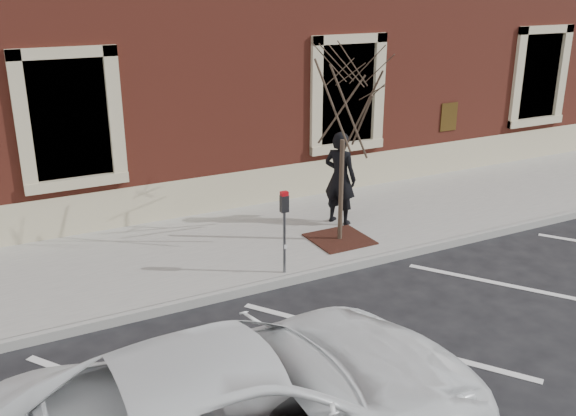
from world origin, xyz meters
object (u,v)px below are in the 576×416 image
parking_meter (284,217)px  white_truck (247,410)px  man (340,178)px  sapling (343,111)px

parking_meter → white_truck: size_ratio=0.27×
man → white_truck: 7.00m
sapling → white_truck: (-3.97, -4.60, -1.87)m
man → sapling: size_ratio=0.53×
parking_meter → sapling: (1.59, 0.80, 1.48)m
man → parking_meter: 2.61m
man → parking_meter: man is taller
man → sapling: bearing=119.9°
man → white_truck: bearing=111.2°
sapling → man: bearing=59.3°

